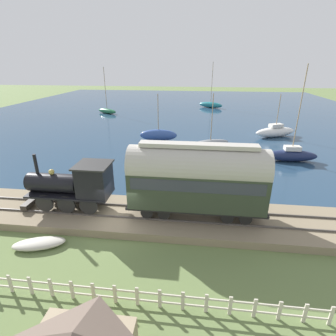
{
  "coord_description": "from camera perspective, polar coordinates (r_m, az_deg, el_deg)",
  "views": [
    {
      "loc": [
        -13.43,
        -4.62,
        9.53
      ],
      "look_at": [
        5.58,
        -2.34,
        1.77
      ],
      "focal_mm": 28.0,
      "sensor_mm": 36.0,
      "label": 1
    }
  ],
  "objects": [
    {
      "name": "ground_plane",
      "position": [
        17.1,
        -10.31,
        -12.21
      ],
      "size": [
        200.0,
        200.0,
        0.0
      ],
      "primitive_type": "plane",
      "color": "#607542"
    },
    {
      "name": "harbor_water",
      "position": [
        57.75,
        2.2,
        12.56
      ],
      "size": [
        80.0,
        80.0,
        0.01
      ],
      "color": "navy",
      "rests_on": "ground"
    },
    {
      "name": "rail_embankment",
      "position": [
        17.63,
        -9.6,
        -10.05
      ],
      "size": [
        4.43,
        56.0,
        0.62
      ],
      "color": "#84755B",
      "rests_on": "ground"
    },
    {
      "name": "steam_locomotive",
      "position": [
        17.69,
        -19.56,
        -3.12
      ],
      "size": [
        2.04,
        5.91,
        3.6
      ],
      "color": "black",
      "rests_on": "rail_embankment"
    },
    {
      "name": "passenger_coach",
      "position": [
        15.6,
        6.3,
        -2.02
      ],
      "size": [
        2.27,
        8.41,
        4.67
      ],
      "color": "black",
      "rests_on": "rail_embankment"
    },
    {
      "name": "sailboat_gray",
      "position": [
        32.04,
        9.22,
        5.41
      ],
      "size": [
        2.75,
        4.74,
        6.27
      ],
      "rotation": [
        0.0,
        0.0,
        0.4
      ],
      "color": "gray",
      "rests_on": "harbor_water"
    },
    {
      "name": "sailboat_white",
      "position": [
        38.9,
        22.3,
        7.35
      ],
      "size": [
        3.76,
        6.08,
        5.7
      ],
      "rotation": [
        0.0,
        0.0,
        0.39
      ],
      "color": "white",
      "rests_on": "harbor_water"
    },
    {
      "name": "sailboat_navy",
      "position": [
        29.74,
        25.24,
        2.61
      ],
      "size": [
        1.54,
        5.23,
        9.41
      ],
      "rotation": [
        0.0,
        0.0,
        0.03
      ],
      "color": "#192347",
      "rests_on": "harbor_water"
    },
    {
      "name": "sailboat_blue",
      "position": [
        34.11,
        -2.11,
        7.18
      ],
      "size": [
        1.59,
        4.87,
        5.95
      ],
      "rotation": [
        0.0,
        0.0,
        0.08
      ],
      "color": "#335199",
      "rests_on": "harbor_water"
    },
    {
      "name": "sailboat_teal",
      "position": [
        61.04,
        9.27,
        13.45
      ],
      "size": [
        3.75,
        5.54,
        9.62
      ],
      "rotation": [
        0.0,
        0.0,
        -0.48
      ],
      "color": "#1E707A",
      "rests_on": "harbor_water"
    },
    {
      "name": "sailboat_green",
      "position": [
        54.66,
        -13.1,
        12.06
      ],
      "size": [
        3.03,
        4.62,
        8.69
      ],
      "rotation": [
        0.0,
        0.0,
        -0.46
      ],
      "color": "#236B42",
      "rests_on": "harbor_water"
    },
    {
      "name": "rowboat_far_out",
      "position": [
        23.73,
        5.03,
        -1.0
      ],
      "size": [
        1.9,
        2.7,
        0.52
      ],
      "rotation": [
        0.0,
        0.0,
        0.39
      ],
      "color": "#B7B2A3",
      "rests_on": "harbor_water"
    },
    {
      "name": "rowboat_near_shore",
      "position": [
        25.98,
        17.78,
        -0.03
      ],
      "size": [
        0.84,
        3.01,
        0.43
      ],
      "rotation": [
        0.0,
        0.0,
        0.03
      ],
      "color": "#B7B2A3",
      "rests_on": "harbor_water"
    },
    {
      "name": "rowboat_mid_harbor",
      "position": [
        20.63,
        10.1,
        -5.04
      ],
      "size": [
        2.36,
        2.68,
        0.48
      ],
      "rotation": [
        0.0,
        0.0,
        -0.67
      ],
      "color": "silver",
      "rests_on": "harbor_water"
    },
    {
      "name": "beached_dinghy",
      "position": [
        16.67,
        -26.27,
        -14.53
      ],
      "size": [
        1.88,
        3.0,
        0.44
      ],
      "color": "#B7B2A3",
      "rests_on": "ground"
    },
    {
      "name": "picket_fence",
      "position": [
        12.86,
        -18.12,
        -24.03
      ],
      "size": [
        0.06,
        20.14,
        0.95
      ],
      "color": "beige",
      "rests_on": "ground"
    }
  ]
}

